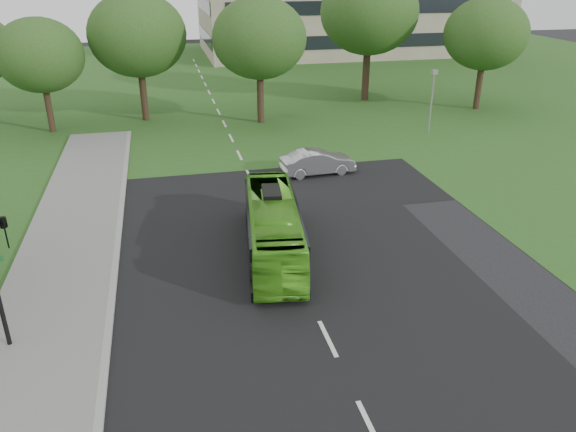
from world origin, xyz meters
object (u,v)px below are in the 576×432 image
object	(u,v)px
camera_pole	(432,93)
tree_park_b	(137,35)
tree_park_c	(259,38)
tree_park_a	(40,55)
bus	(273,227)
tree_park_d	(369,12)
tree_park_e	(486,34)
sedan	(318,162)

from	to	relation	value
camera_pole	tree_park_b	bearing A→B (deg)	143.93
tree_park_c	camera_pole	distance (m)	13.22
tree_park_a	bus	world-z (taller)	tree_park_a
bus	tree_park_d	bearing A→B (deg)	70.17
camera_pole	tree_park_e	bearing A→B (deg)	27.01
tree_park_d	tree_park_e	distance (m)	9.83
tree_park_a	sedan	bearing A→B (deg)	-38.31
tree_park_d	camera_pole	xyz separation A→B (m)	(0.73, -11.52, -4.59)
tree_park_a	tree_park_d	bearing A→B (deg)	10.52
tree_park_a	tree_park_b	distance (m)	7.08
bus	camera_pole	distance (m)	21.58
camera_pole	tree_park_a	bearing A→B (deg)	153.26
tree_park_b	tree_park_d	xyz separation A→B (m)	(19.40, 2.86, 1.08)
tree_park_a	tree_park_e	size ratio (longest dim) A/B	0.90
sedan	camera_pole	bearing A→B (deg)	-62.01
bus	sedan	world-z (taller)	bus
tree_park_a	tree_park_d	distance (m)	26.65
sedan	camera_pole	world-z (taller)	camera_pole
tree_park_b	tree_park_c	distance (m)	9.20
bus	tree_park_a	bearing A→B (deg)	125.93
tree_park_c	tree_park_d	xyz separation A→B (m)	(10.63, 5.64, 1.23)
tree_park_d	bus	world-z (taller)	tree_park_d
tree_park_c	bus	distance (m)	22.38
tree_park_d	camera_pole	distance (m)	12.42
tree_park_b	camera_pole	xyz separation A→B (m)	(20.13, -8.66, -3.51)
tree_park_b	tree_park_c	size ratio (longest dim) A/B	1.03
tree_park_c	bus	xyz separation A→B (m)	(-3.40, -21.52, -5.11)
bus	sedan	xyz separation A→B (m)	(4.53, 9.18, -0.48)
sedan	tree_park_d	bearing A→B (deg)	-32.15
tree_park_e	camera_pole	bearing A→B (deg)	-140.20
tree_park_d	bus	size ratio (longest dim) A/B	1.29
sedan	tree_park_c	bearing A→B (deg)	0.94
tree_park_a	tree_park_c	distance (m)	15.53
tree_park_d	camera_pole	size ratio (longest dim) A/B	2.43
tree_park_b	sedan	bearing A→B (deg)	-56.78
tree_park_c	camera_pole	size ratio (longest dim) A/B	2.03
tree_park_b	bus	xyz separation A→B (m)	(5.37, -24.30, -5.26)
camera_pole	tree_park_d	bearing A→B (deg)	80.81
tree_park_a	camera_pole	distance (m)	27.77
tree_park_c	tree_park_d	size ratio (longest dim) A/B	0.83
tree_park_d	bus	xyz separation A→B (m)	(-14.03, -27.16, -6.34)
tree_park_a	tree_park_b	xyz separation A→B (m)	(6.72, 1.99, 0.99)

